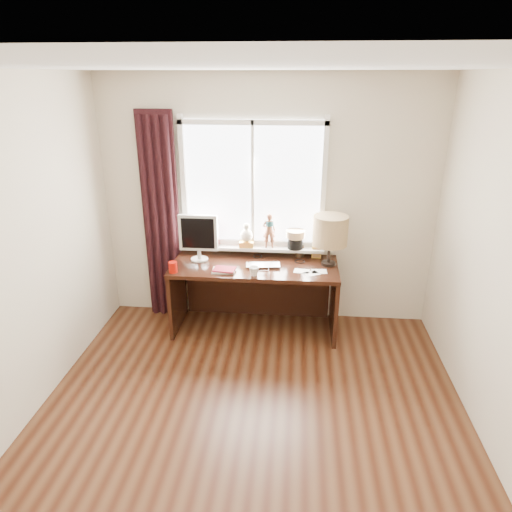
# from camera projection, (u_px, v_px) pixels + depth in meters

# --- Properties ---
(floor) EXTENTS (3.50, 4.00, 0.00)m
(floor) POSITION_uv_depth(u_px,v_px,m) (247.00, 441.00, 3.42)
(floor) COLOR #512F1A
(floor) RESTS_ON ground
(ceiling) EXTENTS (3.50, 4.00, 0.00)m
(ceiling) POSITION_uv_depth(u_px,v_px,m) (244.00, 67.00, 2.46)
(ceiling) COLOR white
(ceiling) RESTS_ON wall_back
(wall_back) EXTENTS (3.50, 0.00, 2.60)m
(wall_back) POSITION_uv_depth(u_px,v_px,m) (267.00, 203.00, 4.79)
(wall_back) COLOR beige
(wall_back) RESTS_ON ground
(laptop) EXTENTS (0.37, 0.26, 0.03)m
(laptop) POSITION_uv_depth(u_px,v_px,m) (263.00, 265.00, 4.61)
(laptop) COLOR silver
(laptop) RESTS_ON desk
(mug) EXTENTS (0.13, 0.12, 0.10)m
(mug) POSITION_uv_depth(u_px,v_px,m) (254.00, 271.00, 4.40)
(mug) COLOR white
(mug) RESTS_ON desk
(red_cup) EXTENTS (0.08, 0.08, 0.11)m
(red_cup) POSITION_uv_depth(u_px,v_px,m) (173.00, 267.00, 4.47)
(red_cup) COLOR #9F0B01
(red_cup) RESTS_ON desk
(window) EXTENTS (1.52, 0.21, 1.40)m
(window) POSITION_uv_depth(u_px,v_px,m) (255.00, 204.00, 4.75)
(window) COLOR white
(window) RESTS_ON ground
(curtain) EXTENTS (0.38, 0.09, 2.25)m
(curtain) POSITION_uv_depth(u_px,v_px,m) (161.00, 220.00, 4.87)
(curtain) COLOR black
(curtain) RESTS_ON floor
(desk) EXTENTS (1.70, 0.70, 0.75)m
(desk) POSITION_uv_depth(u_px,v_px,m) (255.00, 282.00, 4.84)
(desk) COLOR #34170E
(desk) RESTS_ON floor
(monitor) EXTENTS (0.40, 0.18, 0.49)m
(monitor) POSITION_uv_depth(u_px,v_px,m) (198.00, 235.00, 4.68)
(monitor) COLOR beige
(monitor) RESTS_ON desk
(notebook_stack) EXTENTS (0.24, 0.18, 0.03)m
(notebook_stack) POSITION_uv_depth(u_px,v_px,m) (224.00, 270.00, 4.50)
(notebook_stack) COLOR beige
(notebook_stack) RESTS_ON desk
(brush_holder) EXTENTS (0.09, 0.09, 0.25)m
(brush_holder) POSITION_uv_depth(u_px,v_px,m) (300.00, 251.00, 4.86)
(brush_holder) COLOR black
(brush_holder) RESTS_ON desk
(icon_frame) EXTENTS (0.10, 0.03, 0.13)m
(icon_frame) POSITION_uv_depth(u_px,v_px,m) (316.00, 252.00, 4.81)
(icon_frame) COLOR gold
(icon_frame) RESTS_ON desk
(table_lamp) EXTENTS (0.35, 0.35, 0.52)m
(table_lamp) POSITION_uv_depth(u_px,v_px,m) (330.00, 231.00, 4.53)
(table_lamp) COLOR black
(table_lamp) RESTS_ON desk
(loose_papers) EXTENTS (0.33, 0.21, 0.00)m
(loose_papers) POSITION_uv_depth(u_px,v_px,m) (311.00, 272.00, 4.49)
(loose_papers) COLOR white
(loose_papers) RESTS_ON desk
(desk_cables) EXTENTS (0.59, 0.36, 0.01)m
(desk_cables) POSITION_uv_depth(u_px,v_px,m) (274.00, 262.00, 4.73)
(desk_cables) COLOR black
(desk_cables) RESTS_ON desk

